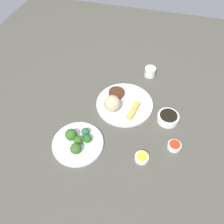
% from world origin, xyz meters
% --- Properties ---
extents(tabletop, '(2.20, 2.20, 0.02)m').
position_xyz_m(tabletop, '(0.00, 0.00, 0.01)').
color(tabletop, '#48473D').
rests_on(tabletop, ground).
extents(main_plate, '(0.29, 0.29, 0.02)m').
position_xyz_m(main_plate, '(0.04, 0.02, 0.03)').
color(main_plate, white).
rests_on(main_plate, tabletop).
extents(rice_scoop, '(0.08, 0.08, 0.08)m').
position_xyz_m(rice_scoop, '(-0.01, 0.07, 0.08)').
color(rice_scoop, tan).
rests_on(rice_scoop, main_plate).
extents(spring_roll, '(0.11, 0.05, 0.03)m').
position_xyz_m(spring_roll, '(-0.01, -0.04, 0.05)').
color(spring_roll, gold).
rests_on(spring_roll, main_plate).
extents(crab_rangoon_wonton, '(0.08, 0.09, 0.01)m').
position_xyz_m(crab_rangoon_wonton, '(0.10, -0.04, 0.04)').
color(crab_rangoon_wonton, beige).
rests_on(crab_rangoon_wonton, main_plate).
extents(stir_fry_heap, '(0.08, 0.08, 0.02)m').
position_xyz_m(stir_fry_heap, '(0.09, 0.07, 0.05)').
color(stir_fry_heap, '#432415').
rests_on(stir_fry_heap, main_plate).
extents(broccoli_plate, '(0.23, 0.23, 0.01)m').
position_xyz_m(broccoli_plate, '(-0.25, 0.17, 0.03)').
color(broccoli_plate, white).
rests_on(broccoli_plate, tabletop).
extents(broccoli_floret_0, '(0.05, 0.05, 0.05)m').
position_xyz_m(broccoli_floret_0, '(-0.23, 0.20, 0.06)').
color(broccoli_floret_0, '#2B5F1F').
rests_on(broccoli_floret_0, broccoli_plate).
extents(broccoli_floret_1, '(0.04, 0.04, 0.04)m').
position_xyz_m(broccoli_floret_1, '(-0.23, 0.12, 0.05)').
color(broccoli_floret_1, '#1E5E1B').
rests_on(broccoli_floret_1, broccoli_plate).
extents(broccoli_floret_2, '(0.04, 0.04, 0.04)m').
position_xyz_m(broccoli_floret_2, '(-0.19, 0.15, 0.05)').
color(broccoli_floret_2, '#275D37').
rests_on(broccoli_floret_2, broccoli_plate).
extents(broccoli_floret_3, '(0.05, 0.05, 0.05)m').
position_xyz_m(broccoli_floret_3, '(-0.29, 0.15, 0.06)').
color(broccoli_floret_3, '#335B22').
rests_on(broccoli_floret_3, broccoli_plate).
extents(broccoli_floret_5, '(0.04, 0.04, 0.04)m').
position_xyz_m(broccoli_floret_5, '(-0.24, 0.16, 0.05)').
color(broccoli_floret_5, '#2F5F1A').
rests_on(broccoli_floret_5, broccoli_plate).
extents(soy_sauce_bowl, '(0.10, 0.10, 0.04)m').
position_xyz_m(soy_sauce_bowl, '(-0.00, -0.21, 0.04)').
color(soy_sauce_bowl, white).
rests_on(soy_sauce_bowl, tabletop).
extents(soy_sauce_bowl_liquid, '(0.09, 0.09, 0.00)m').
position_xyz_m(soy_sauce_bowl_liquid, '(-0.00, -0.21, 0.06)').
color(soy_sauce_bowl_liquid, black).
rests_on(soy_sauce_bowl_liquid, soy_sauce_bowl).
extents(sauce_ramekin_hot_mustard, '(0.06, 0.06, 0.02)m').
position_xyz_m(sauce_ramekin_hot_mustard, '(-0.24, -0.13, 0.03)').
color(sauce_ramekin_hot_mustard, white).
rests_on(sauce_ramekin_hot_mustard, tabletop).
extents(sauce_ramekin_hot_mustard_liquid, '(0.05, 0.05, 0.00)m').
position_xyz_m(sauce_ramekin_hot_mustard_liquid, '(-0.24, -0.13, 0.05)').
color(sauce_ramekin_hot_mustard_liquid, yellow).
rests_on(sauce_ramekin_hot_mustard_liquid, sauce_ramekin_hot_mustard).
extents(sauce_ramekin_sweet_and_sour, '(0.06, 0.06, 0.02)m').
position_xyz_m(sauce_ramekin_sweet_and_sour, '(-0.15, -0.26, 0.03)').
color(sauce_ramekin_sweet_and_sour, white).
rests_on(sauce_ramekin_sweet_and_sour, tabletop).
extents(sauce_ramekin_sweet_and_sour_liquid, '(0.05, 0.05, 0.00)m').
position_xyz_m(sauce_ramekin_sweet_and_sour_liquid, '(-0.15, -0.26, 0.05)').
color(sauce_ramekin_sweet_and_sour_liquid, red).
rests_on(sauce_ramekin_sweet_and_sour_liquid, sauce_ramekin_sweet_and_sour).
extents(teacup, '(0.06, 0.06, 0.05)m').
position_xyz_m(teacup, '(0.31, -0.07, 0.05)').
color(teacup, silver).
rests_on(teacup, tabletop).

